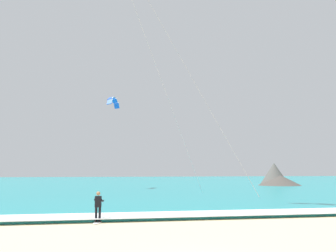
{
  "coord_description": "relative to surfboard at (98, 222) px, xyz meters",
  "views": [
    {
      "loc": [
        -3.07,
        -10.42,
        2.89
      ],
      "look_at": [
        1.77,
        14.93,
        5.92
      ],
      "focal_mm": 39.82,
      "sensor_mm": 36.0,
      "label": 1
    }
  ],
  "objects": [
    {
      "name": "sea",
      "position": [
        2.94,
        60.2,
        0.07
      ],
      "size": [
        200.0,
        120.0,
        0.2
      ],
      "primitive_type": "cube",
      "color": "teal",
      "rests_on": "ground"
    },
    {
      "name": "surf_foam",
      "position": [
        2.94,
        1.2,
        0.19
      ],
      "size": [
        200.0,
        2.9,
        0.04
      ],
      "primitive_type": "cube",
      "color": "white",
      "rests_on": "sea"
    },
    {
      "name": "surfboard",
      "position": [
        0.0,
        0.0,
        0.0
      ],
      "size": [
        0.72,
        1.46,
        0.09
      ],
      "color": "white",
      "rests_on": "ground"
    },
    {
      "name": "kitesurfer",
      "position": [
        0.0,
        0.02,
        0.91
      ],
      "size": [
        0.59,
        0.59,
        1.69
      ],
      "color": "black",
      "rests_on": "ground"
    },
    {
      "name": "kite_distant",
      "position": [
        2.01,
        32.51,
        12.75
      ],
      "size": [
        2.02,
        3.92,
        1.43
      ],
      "color": "blue"
    },
    {
      "name": "headland_right",
      "position": [
        30.6,
        39.13,
        1.47
      ],
      "size": [
        8.04,
        8.04,
        4.07
      ],
      "color": "#47423D",
      "rests_on": "ground"
    }
  ]
}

